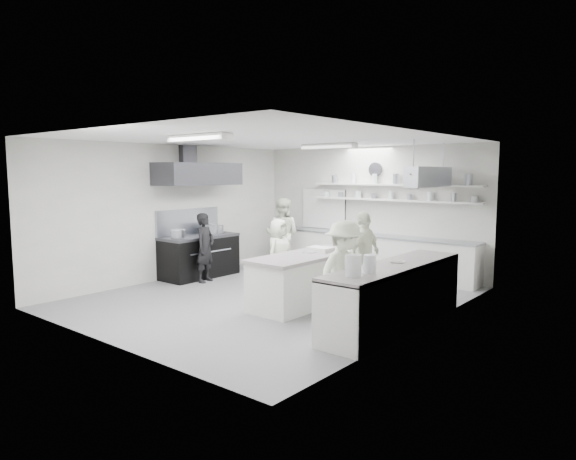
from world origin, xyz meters
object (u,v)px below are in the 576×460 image
Objects in this scene: prep_island at (307,280)px; cook_back at (282,234)px; back_counter at (372,255)px; cook_stove at (205,248)px; stove at (199,257)px; right_counter at (394,296)px.

cook_back is at bearing 138.21° from prep_island.
cook_back is (-1.96, -0.97, 0.42)m from back_counter.
back_counter is at bearing -53.55° from cook_stove.
cook_stove reaches higher than stove.
back_counter is at bearing -175.67° from cook_back.
prep_island is 1.57× the size of cook_stove.
stove is at bearing 173.48° from right_counter.
stove is 0.76× the size of prep_island.
right_counter is at bearing -109.73° from cook_stove.
back_counter is 3.22m from prep_island.
cook_stove is (-2.87, 0.11, 0.32)m from prep_island.
back_counter reaches higher than stove.
back_counter is 4.13m from right_counter.
back_counter is 3.31× the size of cook_stove.
prep_island is 1.34× the size of cook_back.
stove reaches higher than prep_island.
cook_stove is at bearing 178.23° from prep_island.
cook_back is (-2.45, 2.22, 0.45)m from prep_island.
right_counter is 1.40× the size of prep_island.
prep_island is (0.49, -3.19, -0.02)m from back_counter.
stove is 1.02× the size of cook_back.
back_counter is at bearing 124.65° from right_counter.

